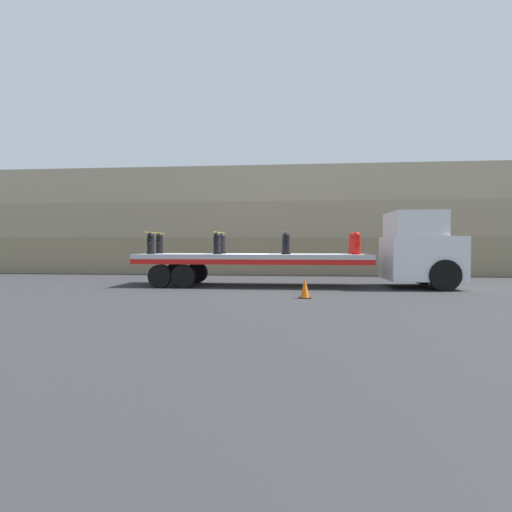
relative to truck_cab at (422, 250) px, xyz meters
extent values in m
plane|color=#2D2D30|center=(-6.75, 0.00, -1.49)|extent=(120.00, 120.00, 0.00)
cube|color=gray|center=(-6.75, 7.35, -0.45)|extent=(60.00, 3.00, 2.06)
cube|color=tan|center=(-6.75, 7.50, 1.61)|extent=(60.00, 3.00, 2.06)
cube|color=tan|center=(-6.75, 7.65, 3.67)|extent=(60.00, 3.00, 2.06)
cube|color=silver|center=(-0.05, 0.00, -0.32)|extent=(2.72, 2.55, 1.70)
cube|color=silver|center=(-0.32, 0.00, 1.02)|extent=(1.90, 2.35, 0.97)
cube|color=black|center=(0.70, 0.00, 0.02)|extent=(1.09, 2.25, 0.95)
cylinder|color=black|center=(0.43, -1.21, -0.91)|extent=(1.15, 0.28, 1.15)
cylinder|color=black|center=(0.43, 1.21, -0.91)|extent=(1.15, 0.28, 1.15)
cube|color=#B2B2B7|center=(-6.75, 0.00, -0.26)|extent=(9.44, 2.41, 0.18)
cube|color=red|center=(-6.75, -1.17, -0.46)|extent=(9.44, 0.08, 0.20)
cube|color=red|center=(-6.75, 1.17, -0.46)|extent=(9.44, 0.08, 0.20)
cylinder|color=black|center=(-9.34, -1.11, -1.03)|extent=(0.92, 0.30, 0.92)
cylinder|color=black|center=(-9.34, 1.11, -1.03)|extent=(0.92, 0.30, 0.92)
cylinder|color=black|center=(-10.29, -1.11, -1.03)|extent=(0.92, 0.30, 0.92)
cylinder|color=black|center=(-10.29, 1.11, -1.03)|extent=(0.92, 0.30, 0.92)
cylinder|color=black|center=(-10.87, -0.53, -0.16)|extent=(0.37, 0.37, 0.03)
cylinder|color=black|center=(-10.87, -0.53, 0.16)|extent=(0.30, 0.30, 0.67)
sphere|color=black|center=(-10.87, -0.53, 0.56)|extent=(0.28, 0.28, 0.28)
cylinder|color=black|center=(-10.87, -0.74, 0.24)|extent=(0.13, 0.13, 0.13)
cylinder|color=black|center=(-10.87, -0.32, 0.24)|extent=(0.13, 0.13, 0.13)
cylinder|color=black|center=(-10.87, 0.53, -0.16)|extent=(0.37, 0.37, 0.03)
cylinder|color=black|center=(-10.87, 0.53, 0.16)|extent=(0.30, 0.30, 0.67)
sphere|color=black|center=(-10.87, 0.53, 0.56)|extent=(0.28, 0.28, 0.28)
cylinder|color=black|center=(-10.87, 0.32, 0.24)|extent=(0.13, 0.13, 0.13)
cylinder|color=black|center=(-10.87, 0.74, 0.24)|extent=(0.13, 0.13, 0.13)
cylinder|color=black|center=(-8.12, -0.53, -0.16)|extent=(0.37, 0.37, 0.03)
cylinder|color=black|center=(-8.12, -0.53, 0.16)|extent=(0.30, 0.30, 0.67)
sphere|color=black|center=(-8.12, -0.53, 0.56)|extent=(0.28, 0.28, 0.28)
cylinder|color=black|center=(-8.12, -0.74, 0.24)|extent=(0.13, 0.13, 0.13)
cylinder|color=black|center=(-8.12, -0.32, 0.24)|extent=(0.13, 0.13, 0.13)
cylinder|color=black|center=(-8.12, 0.53, -0.16)|extent=(0.37, 0.37, 0.03)
cylinder|color=black|center=(-8.12, 0.53, 0.16)|extent=(0.30, 0.30, 0.67)
sphere|color=black|center=(-8.12, 0.53, 0.56)|extent=(0.28, 0.28, 0.28)
cylinder|color=black|center=(-8.12, 0.32, 0.24)|extent=(0.13, 0.13, 0.13)
cylinder|color=black|center=(-8.12, 0.74, 0.24)|extent=(0.13, 0.13, 0.13)
cylinder|color=black|center=(-5.37, -0.53, -0.16)|extent=(0.37, 0.37, 0.03)
cylinder|color=black|center=(-5.37, -0.53, 0.16)|extent=(0.30, 0.30, 0.67)
sphere|color=black|center=(-5.37, -0.53, 0.56)|extent=(0.28, 0.28, 0.28)
cylinder|color=black|center=(-5.37, -0.74, 0.24)|extent=(0.13, 0.13, 0.13)
cylinder|color=black|center=(-5.37, -0.32, 0.24)|extent=(0.13, 0.13, 0.13)
cylinder|color=black|center=(-5.37, 0.53, -0.16)|extent=(0.37, 0.37, 0.03)
cylinder|color=black|center=(-5.37, 0.53, 0.16)|extent=(0.30, 0.30, 0.67)
sphere|color=black|center=(-5.37, 0.53, 0.56)|extent=(0.28, 0.28, 0.28)
cylinder|color=black|center=(-5.37, 0.32, 0.24)|extent=(0.13, 0.13, 0.13)
cylinder|color=black|center=(-5.37, 0.74, 0.24)|extent=(0.13, 0.13, 0.13)
cylinder|color=red|center=(-2.62, -0.53, -0.16)|extent=(0.37, 0.37, 0.03)
cylinder|color=red|center=(-2.62, -0.53, 0.16)|extent=(0.30, 0.30, 0.67)
sphere|color=red|center=(-2.62, -0.53, 0.56)|extent=(0.28, 0.28, 0.28)
cylinder|color=red|center=(-2.62, -0.74, 0.24)|extent=(0.13, 0.13, 0.13)
cylinder|color=red|center=(-2.62, -0.32, 0.24)|extent=(0.13, 0.13, 0.13)
cylinder|color=red|center=(-2.62, 0.53, -0.16)|extent=(0.37, 0.37, 0.03)
cylinder|color=red|center=(-2.62, 0.53, 0.16)|extent=(0.30, 0.30, 0.67)
sphere|color=red|center=(-2.62, 0.53, 0.56)|extent=(0.28, 0.28, 0.28)
cylinder|color=red|center=(-2.62, 0.32, 0.24)|extent=(0.13, 0.13, 0.13)
cylinder|color=red|center=(-2.62, 0.74, 0.24)|extent=(0.13, 0.13, 0.13)
cube|color=yellow|center=(-10.87, 0.00, 0.71)|extent=(0.05, 2.61, 0.01)
cube|color=yellow|center=(-8.12, 0.00, 0.71)|extent=(0.05, 2.61, 0.01)
cube|color=yellow|center=(-5.37, 0.00, 0.71)|extent=(0.05, 2.61, 0.01)
cube|color=black|center=(-4.70, -3.64, -1.47)|extent=(0.38, 0.38, 0.03)
cone|color=orange|center=(-4.70, -3.64, -1.14)|extent=(0.29, 0.29, 0.65)
camera|label=1|loc=(-5.06, -16.31, 0.21)|focal=28.00mm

